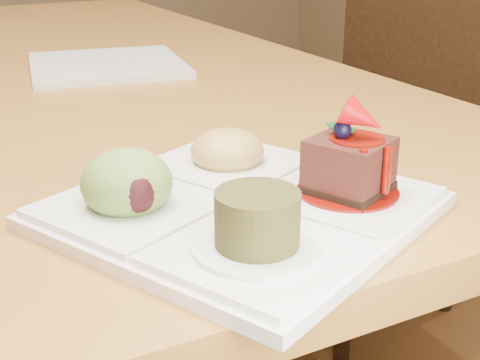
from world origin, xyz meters
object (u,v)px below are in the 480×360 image
dining_table (34,101)px  sampler_plate (234,194)px  chair_right (382,89)px  second_plate (107,65)px

dining_table → sampler_plate: size_ratio=4.80×
chair_right → dining_table: bearing=86.3°
dining_table → second_plate: size_ratio=7.01×
dining_table → sampler_plate: bearing=-88.0°
dining_table → second_plate: bearing=-39.7°
second_plate → chair_right: bearing=12.9°
sampler_plate → second_plate: 0.66m
second_plate → dining_table: bearing=140.3°
sampler_plate → second_plate: (0.09, 0.65, -0.02)m
sampler_plate → second_plate: size_ratio=1.46×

